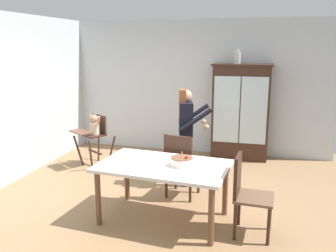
# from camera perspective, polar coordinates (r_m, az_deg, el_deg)

# --- Properties ---
(ground_plane) EXTENTS (6.24, 6.24, 0.00)m
(ground_plane) POSITION_cam_1_polar(r_m,az_deg,el_deg) (5.26, -0.54, -11.88)
(ground_plane) COLOR #93704C
(wall_back) EXTENTS (5.32, 0.06, 2.70)m
(wall_back) POSITION_cam_1_polar(r_m,az_deg,el_deg) (7.40, 4.87, 6.13)
(wall_back) COLOR silver
(wall_back) RESTS_ON ground_plane
(china_cabinet) EXTENTS (1.13, 0.48, 1.85)m
(china_cabinet) POSITION_cam_1_polar(r_m,az_deg,el_deg) (7.10, 11.44, 2.23)
(china_cabinet) COLOR #382116
(china_cabinet) RESTS_ON ground_plane
(ceramic_vase) EXTENTS (0.13, 0.13, 0.27)m
(ceramic_vase) POSITION_cam_1_polar(r_m,az_deg,el_deg) (7.00, 10.94, 10.66)
(ceramic_vase) COLOR #B2B7B2
(ceramic_vase) RESTS_ON china_cabinet
(high_chair_with_toddler) EXTENTS (0.79, 0.84, 0.95)m
(high_chair_with_toddler) POSITION_cam_1_polar(r_m,az_deg,el_deg) (6.73, -11.63, -0.75)
(high_chair_with_toddler) COLOR #382116
(high_chair_with_toddler) RESTS_ON ground_plane
(adult_person) EXTENTS (0.60, 0.59, 1.53)m
(adult_person) POSITION_cam_1_polar(r_m,az_deg,el_deg) (5.59, 2.91, 0.08)
(adult_person) COLOR #33425B
(adult_person) RESTS_ON ground_plane
(dining_table) EXTENTS (1.68, 1.12, 0.74)m
(dining_table) POSITION_cam_1_polar(r_m,az_deg,el_deg) (4.51, -0.73, -7.15)
(dining_table) COLOR silver
(dining_table) RESTS_ON ground_plane
(birthday_cake) EXTENTS (0.28, 0.28, 0.19)m
(birthday_cake) POSITION_cam_1_polar(r_m,az_deg,el_deg) (4.42, 2.22, -5.65)
(birthday_cake) COLOR white
(birthday_cake) RESTS_ON dining_table
(dining_chair_far_side) EXTENTS (0.50, 0.50, 0.96)m
(dining_chair_far_side) POSITION_cam_1_polar(r_m,az_deg,el_deg) (5.18, 1.98, -5.67)
(dining_chair_far_side) COLOR #382116
(dining_chair_far_side) RESTS_ON ground_plane
(dining_chair_right_end) EXTENTS (0.46, 0.46, 0.96)m
(dining_chair_right_end) POSITION_cam_1_polar(r_m,az_deg,el_deg) (4.32, 12.21, -9.79)
(dining_chair_right_end) COLOR #382116
(dining_chair_right_end) RESTS_ON ground_plane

